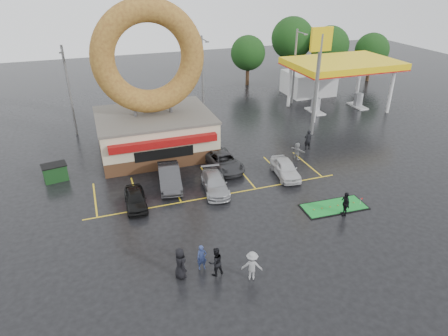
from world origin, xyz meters
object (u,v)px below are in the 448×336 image
object	(u,v)px
car_black	(135,199)
car_dgrey	(169,177)
gas_station	(327,73)
streetlight_left	(69,89)
shell_sign	(319,62)
streetlight_mid	(203,75)
person_blue	(202,257)
putting_green	(334,207)
dumpster	(55,173)
car_white	(285,168)
streetlight_right	(295,65)
donut_shop	(153,106)
car_silver	(215,183)
car_grey	(224,161)
person_cameraman	(345,204)

from	to	relation	value
car_black	car_dgrey	xyz separation A→B (m)	(2.98, 2.18, 0.15)
gas_station	streetlight_left	xyz separation A→B (m)	(-30.00, -1.02, 1.08)
shell_sign	streetlight_mid	distance (m)	12.93
person_blue	putting_green	size ratio (longest dim) A/B	0.32
shell_sign	streetlight_mid	world-z (taller)	shell_sign
car_dgrey	dumpster	bearing A→B (deg)	162.30
streetlight_left	car_white	size ratio (longest dim) A/B	2.20
streetlight_left	streetlight_right	size ratio (longest dim) A/B	1.00
car_white	putting_green	xyz separation A→B (m)	(1.14, -5.51, -0.66)
gas_station	person_blue	xyz separation A→B (m)	(-23.59, -24.96, -2.91)
shell_sign	person_blue	size ratio (longest dim) A/B	6.74
donut_shop	putting_green	world-z (taller)	donut_shop
shell_sign	car_silver	bearing A→B (deg)	-149.30
streetlight_right	dumpster	size ratio (longest dim) A/B	5.00
car_silver	putting_green	world-z (taller)	car_silver
shell_sign	person_blue	xyz separation A→B (m)	(-16.59, -16.02, -6.59)
donut_shop	dumpster	xyz separation A→B (m)	(-8.78, -2.80, -3.81)
car_dgrey	putting_green	world-z (taller)	car_dgrey
gas_station	car_black	distance (m)	31.38
car_grey	car_silver	bearing A→B (deg)	-124.52
streetlight_mid	car_silver	xyz separation A→B (m)	(-4.11, -16.70, -4.15)
car_silver	person_cameraman	bearing A→B (deg)	-32.09
streetlight_left	dumpster	xyz separation A→B (m)	(-1.78, -9.75, -4.13)
streetlight_right	putting_green	size ratio (longest dim) A/B	1.86
car_silver	car_white	xyz separation A→B (m)	(6.26, 0.39, 0.06)
streetlight_right	dumpster	bearing A→B (deg)	-157.08
donut_shop	person_cameraman	xyz separation A→B (m)	(10.39, -14.93, -3.57)
streetlight_mid	car_white	world-z (taller)	streetlight_mid
donut_shop	dumpster	world-z (taller)	donut_shop
shell_sign	car_grey	bearing A→B (deg)	-158.55
streetlight_right	streetlight_mid	bearing A→B (deg)	-175.24
gas_station	putting_green	world-z (taller)	gas_station
shell_sign	car_black	bearing A→B (deg)	-157.32
donut_shop	car_white	xyz separation A→B (m)	(9.15, -8.37, -3.77)
car_dgrey	streetlight_right	bearing A→B (deg)	46.85
shell_sign	putting_green	world-z (taller)	shell_sign
car_silver	dumpster	distance (m)	13.10
donut_shop	car_black	size ratio (longest dim) A/B	3.68
car_silver	car_white	size ratio (longest dim) A/B	1.07
streetlight_right	car_black	size ratio (longest dim) A/B	2.45
car_dgrey	gas_station	bearing A→B (deg)	39.99
dumpster	car_grey	bearing A→B (deg)	-21.01
gas_station	person_blue	world-z (taller)	gas_station
shell_sign	person_blue	distance (m)	23.98
streetlight_right	car_white	distance (m)	20.34
dumpster	gas_station	bearing A→B (deg)	8.41
car_black	dumpster	world-z (taller)	dumpster
shell_sign	car_white	distance (m)	12.10
shell_sign	car_dgrey	distance (m)	18.48
streetlight_mid	person_blue	distance (m)	26.37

